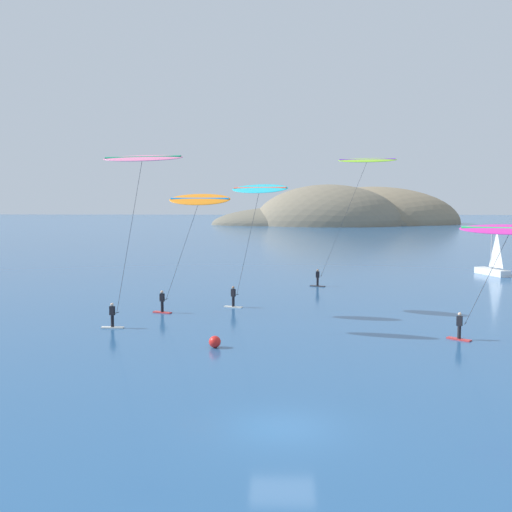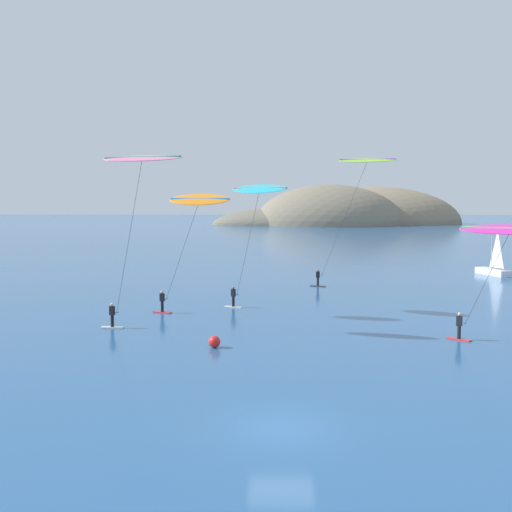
{
  "view_description": "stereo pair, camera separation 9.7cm",
  "coord_description": "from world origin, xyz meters",
  "px_view_note": "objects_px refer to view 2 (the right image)",
  "views": [
    {
      "loc": [
        -0.24,
        -23.65,
        8.75
      ],
      "look_at": [
        -1.81,
        24.78,
        4.3
      ],
      "focal_mm": 45.0,
      "sensor_mm": 36.0,
      "label": 1
    },
    {
      "loc": [
        -0.14,
        -23.65,
        8.75
      ],
      "look_at": [
        -1.81,
        24.78,
        4.3
      ],
      "focal_mm": 45.0,
      "sensor_mm": 36.0,
      "label": 2
    }
  ],
  "objects_px": {
    "kitesurfer_cyan": "(257,198)",
    "marker_buoy": "(214,342)",
    "kitesurfer_lime": "(364,169)",
    "sailboat_near": "(491,269)",
    "kitesurfer_magenta": "(506,238)",
    "kitesurfer_orange": "(196,209)",
    "kitesurfer_pink": "(139,172)"
  },
  "relations": [
    {
      "from": "kitesurfer_orange",
      "to": "kitesurfer_magenta",
      "type": "bearing_deg",
      "value": -24.68
    },
    {
      "from": "kitesurfer_lime",
      "to": "marker_buoy",
      "type": "xyz_separation_m",
      "value": [
        -11.82,
        -25.08,
        -11.06
      ]
    },
    {
      "from": "kitesurfer_cyan",
      "to": "marker_buoy",
      "type": "xyz_separation_m",
      "value": [
        -2.11,
        -12.64,
        -8.37
      ]
    },
    {
      "from": "kitesurfer_cyan",
      "to": "marker_buoy",
      "type": "bearing_deg",
      "value": -99.46
    },
    {
      "from": "kitesurfer_orange",
      "to": "marker_buoy",
      "type": "xyz_separation_m",
      "value": [
        2.33,
        -10.32,
        -7.57
      ]
    },
    {
      "from": "kitesurfer_cyan",
      "to": "marker_buoy",
      "type": "height_order",
      "value": "kitesurfer_cyan"
    },
    {
      "from": "sailboat_near",
      "to": "kitesurfer_pink",
      "type": "relative_size",
      "value": 0.51
    },
    {
      "from": "sailboat_near",
      "to": "kitesurfer_lime",
      "type": "xyz_separation_m",
      "value": [
        -16.05,
        -11.3,
        10.77
      ]
    },
    {
      "from": "kitesurfer_lime",
      "to": "marker_buoy",
      "type": "bearing_deg",
      "value": -115.24
    },
    {
      "from": "sailboat_near",
      "to": "marker_buoy",
      "type": "distance_m",
      "value": 45.83
    },
    {
      "from": "kitesurfer_pink",
      "to": "marker_buoy",
      "type": "height_order",
      "value": "kitesurfer_pink"
    },
    {
      "from": "kitesurfer_magenta",
      "to": "kitesurfer_pink",
      "type": "distance_m",
      "value": 22.96
    },
    {
      "from": "kitesurfer_lime",
      "to": "kitesurfer_cyan",
      "type": "height_order",
      "value": "kitesurfer_lime"
    },
    {
      "from": "sailboat_near",
      "to": "kitesurfer_orange",
      "type": "xyz_separation_m",
      "value": [
        -30.21,
        -26.06,
        7.28
      ]
    },
    {
      "from": "kitesurfer_orange",
      "to": "kitesurfer_pink",
      "type": "bearing_deg",
      "value": -117.67
    },
    {
      "from": "kitesurfer_magenta",
      "to": "marker_buoy",
      "type": "distance_m",
      "value": 18.18
    },
    {
      "from": "sailboat_near",
      "to": "kitesurfer_cyan",
      "type": "bearing_deg",
      "value": -137.34
    },
    {
      "from": "kitesurfer_orange",
      "to": "marker_buoy",
      "type": "relative_size",
      "value": 12.97
    },
    {
      "from": "sailboat_near",
      "to": "kitesurfer_magenta",
      "type": "height_order",
      "value": "kitesurfer_magenta"
    },
    {
      "from": "kitesurfer_cyan",
      "to": "kitesurfer_magenta",
      "type": "distance_m",
      "value": 18.88
    },
    {
      "from": "sailboat_near",
      "to": "kitesurfer_cyan",
      "type": "relative_size",
      "value": 0.6
    },
    {
      "from": "marker_buoy",
      "to": "kitesurfer_lime",
      "type": "bearing_deg",
      "value": 64.76
    },
    {
      "from": "sailboat_near",
      "to": "marker_buoy",
      "type": "relative_size",
      "value": 8.45
    },
    {
      "from": "kitesurfer_lime",
      "to": "kitesurfer_cyan",
      "type": "bearing_deg",
      "value": -127.98
    },
    {
      "from": "kitesurfer_magenta",
      "to": "kitesurfer_cyan",
      "type": "bearing_deg",
      "value": 143.14
    },
    {
      "from": "kitesurfer_orange",
      "to": "kitesurfer_cyan",
      "type": "height_order",
      "value": "kitesurfer_cyan"
    },
    {
      "from": "kitesurfer_magenta",
      "to": "kitesurfer_lime",
      "type": "bearing_deg",
      "value": 102.56
    },
    {
      "from": "marker_buoy",
      "to": "sailboat_near",
      "type": "bearing_deg",
      "value": 52.54
    },
    {
      "from": "kitesurfer_orange",
      "to": "marker_buoy",
      "type": "bearing_deg",
      "value": -77.27
    },
    {
      "from": "kitesurfer_cyan",
      "to": "kitesurfer_lime",
      "type": "bearing_deg",
      "value": 52.02
    },
    {
      "from": "kitesurfer_pink",
      "to": "kitesurfer_magenta",
      "type": "bearing_deg",
      "value": -8.46
    },
    {
      "from": "kitesurfer_orange",
      "to": "kitesurfer_magenta",
      "type": "height_order",
      "value": "kitesurfer_orange"
    }
  ]
}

